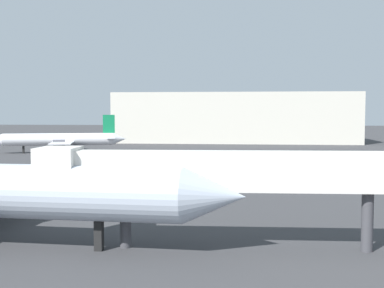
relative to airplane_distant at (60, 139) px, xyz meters
name	(u,v)px	position (x,y,z in m)	size (l,w,h in m)	color
airplane_distant	(60,139)	(0.00, 0.00, 0.00)	(27.01, 20.90, 7.80)	white
jet_bridge	(210,173)	(35.10, -67.05, 1.92)	(23.17, 3.13, 6.19)	silver
terminal_building	(235,118)	(35.18, 40.35, 4.05)	(65.85, 19.54, 13.63)	beige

